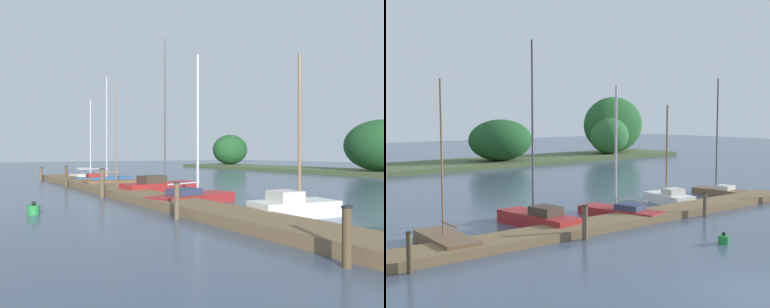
# 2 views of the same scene
# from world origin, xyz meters

# --- Properties ---
(ground) EXTENTS (160.00, 160.00, 0.00)m
(ground) POSITION_xyz_m (0.00, 0.00, 0.00)
(ground) COLOR #425166
(dock_pier) EXTENTS (31.00, 1.80, 0.35)m
(dock_pier) POSITION_xyz_m (0.00, 9.00, 0.17)
(dock_pier) COLOR brown
(dock_pier) RESTS_ON ground
(far_shore) EXTENTS (69.67, 8.00, 6.88)m
(far_shore) POSITION_xyz_m (6.05, 36.79, 2.29)
(far_shore) COLOR #4C5B38
(far_shore) RESTS_ON ground
(sailboat_2) EXTENTS (1.39, 3.62, 6.29)m
(sailboat_2) POSITION_xyz_m (-4.72, 10.27, 0.29)
(sailboat_2) COLOR brown
(sailboat_2) RESTS_ON ground
(sailboat_3) EXTENTS (1.87, 4.56, 8.19)m
(sailboat_3) POSITION_xyz_m (-0.04, 11.08, 0.42)
(sailboat_3) COLOR maroon
(sailboat_3) RESTS_ON ground
(sailboat_4) EXTENTS (2.27, 4.52, 6.31)m
(sailboat_4) POSITION_xyz_m (4.31, 10.36, 0.34)
(sailboat_4) COLOR maroon
(sailboat_4) RESTS_ON ground
(sailboat_5) EXTENTS (1.78, 3.27, 5.47)m
(sailboat_5) POSITION_xyz_m (9.02, 11.42, 0.37)
(sailboat_5) COLOR white
(sailboat_5) RESTS_ON ground
(sailboat_6) EXTENTS (1.60, 3.33, 7.10)m
(sailboat_6) POSITION_xyz_m (13.64, 11.46, 0.34)
(sailboat_6) COLOR brown
(sailboat_6) RESTS_ON ground
(mooring_piling_1) EXTENTS (0.19, 0.19, 1.33)m
(mooring_piling_1) POSITION_xyz_m (-6.94, 7.89, 0.67)
(mooring_piling_1) COLOR #4C3D28
(mooring_piling_1) RESTS_ON ground
(mooring_piling_2) EXTENTS (0.25, 0.25, 1.40)m
(mooring_piling_2) POSITION_xyz_m (0.08, 7.80, 0.71)
(mooring_piling_2) COLOR brown
(mooring_piling_2) RESTS_ON ground
(mooring_piling_3) EXTENTS (0.20, 0.20, 1.21)m
(mooring_piling_3) POSITION_xyz_m (7.47, 7.69, 0.61)
(mooring_piling_3) COLOR brown
(mooring_piling_3) RESTS_ON ground
(channel_buoy_1) EXTENTS (0.43, 0.43, 0.46)m
(channel_buoy_1) POSITION_xyz_m (3.88, 4.02, 0.17)
(channel_buoy_1) COLOR #23843D
(channel_buoy_1) RESTS_ON ground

